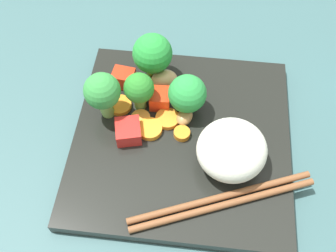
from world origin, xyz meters
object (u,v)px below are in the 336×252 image
(rice_mound, at_px, (232,150))
(carrot_slice_3, at_px, (179,132))
(chopstick_pair, at_px, (222,201))
(square_plate, at_px, (182,139))
(broccoli_floret_3, at_px, (152,54))

(rice_mound, height_order, carrot_slice_3, rice_mound)
(rice_mound, bearing_deg, chopstick_pair, -93.42)
(square_plate, height_order, carrot_slice_3, carrot_slice_3)
(rice_mound, bearing_deg, square_plate, 155.41)
(square_plate, distance_m, chopstick_pair, 0.10)
(chopstick_pair, bearing_deg, square_plate, 100.58)
(square_plate, bearing_deg, rice_mound, -24.59)
(rice_mound, xyz_separation_m, broccoli_floret_3, (-0.12, 0.12, 0.02))
(carrot_slice_3, bearing_deg, broccoli_floret_3, 119.31)
(broccoli_floret_3, bearing_deg, chopstick_pair, -57.02)
(rice_mound, bearing_deg, broccoli_floret_3, 134.16)
(rice_mound, distance_m, broccoli_floret_3, 0.17)
(carrot_slice_3, bearing_deg, chopstick_pair, -53.48)
(square_plate, distance_m, rice_mound, 0.08)
(carrot_slice_3, relative_size, chopstick_pair, 0.10)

